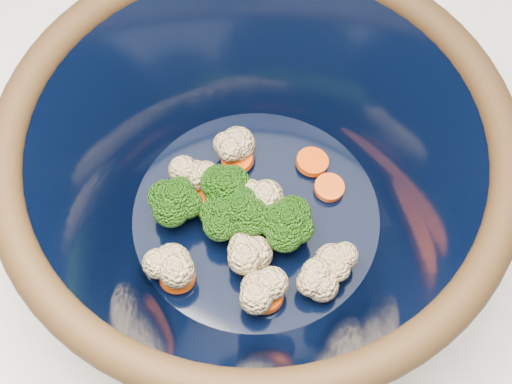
% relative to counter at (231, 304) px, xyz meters
% --- Properties ---
extents(ground, '(3.00, 3.00, 0.00)m').
position_rel_counter_xyz_m(ground, '(0.00, 0.00, -0.45)').
color(ground, '#9E7A54').
rests_on(ground, ground).
extents(counter, '(1.20, 1.20, 0.90)m').
position_rel_counter_xyz_m(counter, '(0.00, 0.00, 0.00)').
color(counter, silver).
rests_on(counter, ground).
extents(mixing_bowl, '(0.46, 0.46, 0.16)m').
position_rel_counter_xyz_m(mixing_bowl, '(0.08, -0.07, 0.54)').
color(mixing_bowl, black).
rests_on(mixing_bowl, counter).
extents(vegetable_pile, '(0.17, 0.18, 0.05)m').
position_rel_counter_xyz_m(vegetable_pile, '(0.08, -0.08, 0.51)').
color(vegetable_pile, '#608442').
rests_on(vegetable_pile, mixing_bowl).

